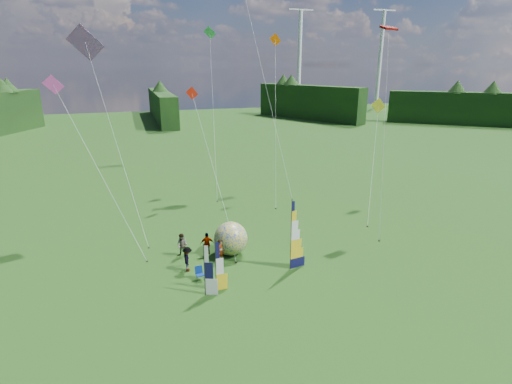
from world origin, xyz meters
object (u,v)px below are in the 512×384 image
object	(u,v)px
feather_banner_main	(291,236)
side_banner_left	(216,267)
spectator_c	(188,259)
side_banner_far	(205,271)
camp_chair	(200,274)
spectator_b	(182,245)
spectator_d	(207,244)
kite_whale	(267,86)
spectator_a	(221,251)
bol_inflatable	(231,238)

from	to	relation	value
feather_banner_main	side_banner_left	xyz separation A→B (m)	(-5.61, -1.21, -0.85)
spectator_c	side_banner_far	bearing A→B (deg)	-162.33
camp_chair	spectator_b	bearing A→B (deg)	92.62
spectator_d	kite_whale	world-z (taller)	kite_whale
feather_banner_main	side_banner_far	world-z (taller)	feather_banner_main
feather_banner_main	camp_chair	xyz separation A→B (m)	(-6.39, 0.41, -2.06)
side_banner_left	spectator_c	bearing A→B (deg)	113.50
kite_whale	spectator_a	bearing A→B (deg)	-111.82
side_banner_far	camp_chair	distance (m)	2.23
feather_banner_main	camp_chair	world-z (taller)	feather_banner_main
spectator_b	camp_chair	world-z (taller)	spectator_b
spectator_c	kite_whale	world-z (taller)	kite_whale
feather_banner_main	camp_chair	size ratio (longest dim) A/B	5.31
spectator_d	camp_chair	world-z (taller)	spectator_d
bol_inflatable	kite_whale	distance (m)	19.82
spectator_c	feather_banner_main	bearing A→B (deg)	-97.65
bol_inflatable	kite_whale	size ratio (longest dim) A/B	0.11
spectator_a	camp_chair	xyz separation A→B (m)	(-1.96, -2.22, -0.37)
spectator_b	kite_whale	world-z (taller)	kite_whale
spectator_d	spectator_c	bearing A→B (deg)	56.38
spectator_d	camp_chair	distance (m)	3.83
bol_inflatable	spectator_a	xyz separation A→B (m)	(-1.01, -0.95, -0.44)
side_banner_far	bol_inflatable	size ratio (longest dim) A/B	1.32
spectator_a	spectator_b	size ratio (longest dim) A/B	0.93
side_banner_left	camp_chair	xyz separation A→B (m)	(-0.78, 1.62, -1.22)
side_banner_far	spectator_c	size ratio (longest dim) A/B	1.89
spectator_b	camp_chair	xyz separation A→B (m)	(0.61, -3.87, -0.44)
side_banner_left	spectator_a	distance (m)	4.11
side_banner_far	spectator_a	size ratio (longest dim) A/B	2.01
bol_inflatable	spectator_b	bearing A→B (deg)	169.00
feather_banner_main	spectator_a	bearing A→B (deg)	139.93
side_banner_left	spectator_d	xyz separation A→B (m)	(0.45, 5.23, -0.81)
side_banner_far	spectator_c	bearing A→B (deg)	120.02
kite_whale	spectator_c	bearing A→B (deg)	-117.10
kite_whale	side_banner_far	bearing A→B (deg)	-110.90
spectator_c	kite_whale	bearing A→B (deg)	-27.04
feather_banner_main	bol_inflatable	bearing A→B (deg)	124.31
spectator_d	side_banner_left	bearing A→B (deg)	92.65
camp_chair	kite_whale	bearing A→B (deg)	52.07
spectator_b	spectator_d	distance (m)	1.86
feather_banner_main	spectator_b	size ratio (longest dim) A/B	2.78
spectator_a	camp_chair	size ratio (longest dim) A/B	1.77
side_banner_left	kite_whale	xyz separation A→B (m)	(10.26, 19.59, 10.02)
side_banner_far	feather_banner_main	bearing A→B (deg)	33.50
side_banner_far	spectator_b	xyz separation A→B (m)	(-0.63, 5.74, -0.79)
feather_banner_main	spectator_c	bearing A→B (deg)	154.76
spectator_d	kite_whale	xyz separation A→B (m)	(9.81, 14.36, 10.83)
side_banner_left	camp_chair	bearing A→B (deg)	116.41
side_banner_left	camp_chair	world-z (taller)	side_banner_left
side_banner_left	side_banner_far	world-z (taller)	side_banner_far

